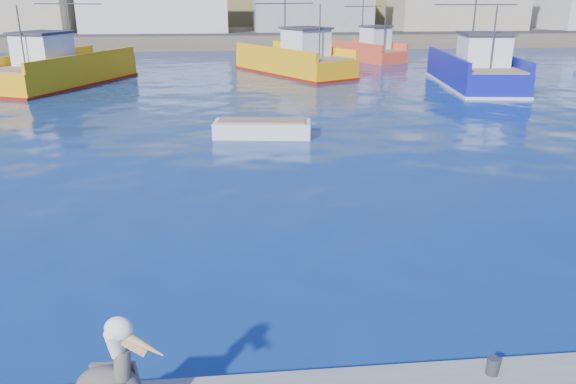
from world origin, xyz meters
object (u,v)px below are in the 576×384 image
(trawler_yellow_a, at_px, (61,70))
(skiff_mid, at_px, (262,130))
(boat_orange, at_px, (368,50))
(pelican, at_px, (112,380))
(trawler_blue, at_px, (475,71))
(trawler_yellow_b, at_px, (295,61))

(trawler_yellow_a, xyz_separation_m, skiff_mid, (13.41, -16.85, -0.80))
(boat_orange, xyz_separation_m, skiff_mid, (-12.37, -30.55, -0.74))
(trawler_yellow_a, distance_m, pelican, 37.06)
(trawler_blue, xyz_separation_m, skiff_mid, (-16.01, -13.62, -0.77))
(trawler_yellow_b, bearing_deg, trawler_blue, -32.79)
(trawler_yellow_a, relative_size, skiff_mid, 2.86)
(trawler_yellow_a, height_order, pelican, trawler_yellow_a)
(skiff_mid, bearing_deg, trawler_blue, 40.38)
(trawler_yellow_a, distance_m, skiff_mid, 21.55)
(trawler_yellow_a, relative_size, boat_orange, 1.44)
(trawler_yellow_a, xyz_separation_m, trawler_yellow_b, (17.39, 4.52, -0.03))
(trawler_blue, bearing_deg, trawler_yellow_a, 173.73)
(trawler_blue, height_order, skiff_mid, trawler_blue)
(pelican, bearing_deg, boat_orange, 72.50)
(boat_orange, bearing_deg, trawler_yellow_a, -152.02)
(trawler_yellow_b, distance_m, trawler_blue, 14.31)
(skiff_mid, bearing_deg, boat_orange, 67.95)
(trawler_yellow_b, relative_size, boat_orange, 1.37)
(trawler_yellow_a, xyz_separation_m, pelican, (10.23, -35.62, 0.14))
(trawler_yellow_b, xyz_separation_m, skiff_mid, (-3.98, -21.37, -0.77))
(trawler_blue, relative_size, boat_orange, 1.37)
(trawler_yellow_b, bearing_deg, trawler_yellow_a, -165.45)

